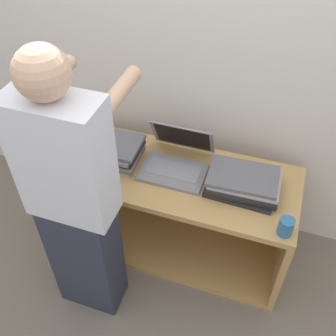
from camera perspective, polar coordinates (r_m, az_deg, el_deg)
ground_plane at (r=2.54m, az=-1.52°, el=-15.52°), size 12.00×12.00×0.00m
wall_back at (r=2.19m, az=4.22°, el=16.88°), size 8.00×0.05×2.40m
cart at (r=2.48m, az=1.15°, el=-5.05°), size 1.41×0.58×0.63m
laptop_open at (r=2.22m, az=1.21°, el=1.09°), size 0.36×0.36×0.24m
laptop_stack_left at (r=2.29m, az=-8.69°, el=2.59°), size 0.39×0.26×0.13m
laptop_stack_right at (r=2.12m, az=10.91°, el=-2.13°), size 0.39×0.27×0.11m
person at (r=1.89m, az=-13.33°, el=-5.08°), size 0.40×0.52×1.58m
mug at (r=1.98m, az=16.72°, el=-8.17°), size 0.07×0.07×0.10m
inventory_tag at (r=2.20m, az=-9.56°, el=2.94°), size 0.06×0.02×0.01m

